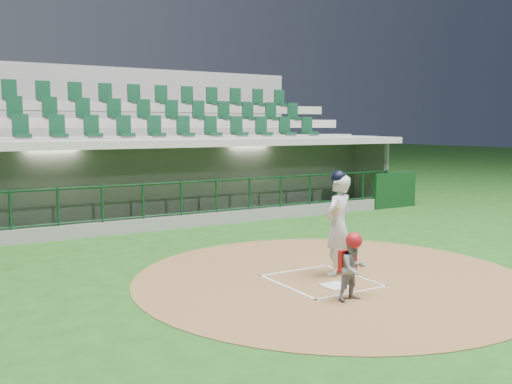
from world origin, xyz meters
TOP-DOWN VIEW (x-y plane):
  - ground at (0.00, 0.00)m, footprint 120.00×120.00m
  - dirt_circle at (0.30, -0.20)m, footprint 7.20×7.20m
  - home_plate at (0.00, -0.70)m, footprint 0.43×0.43m
  - batter_box_chalk at (0.00, -0.30)m, footprint 1.55×1.80m
  - dugout_structure at (0.17, 7.81)m, footprint 16.40×3.70m
  - seating_deck at (0.00, 10.91)m, footprint 17.00×6.72m
  - batter at (0.52, -0.10)m, footprint 0.94×0.98m
  - catcher at (-0.25, -1.44)m, footprint 0.51×0.40m

SIDE VIEW (x-z plane):
  - ground at x=0.00m, z-range 0.00..0.00m
  - dirt_circle at x=0.30m, z-range 0.00..0.01m
  - batter_box_chalk at x=0.00m, z-range 0.01..0.02m
  - home_plate at x=0.00m, z-range 0.01..0.03m
  - catcher at x=-0.25m, z-range 0.01..1.10m
  - dugout_structure at x=0.17m, z-range -0.54..2.46m
  - batter at x=0.52m, z-range 0.01..1.95m
  - seating_deck at x=0.00m, z-range -1.15..4.00m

